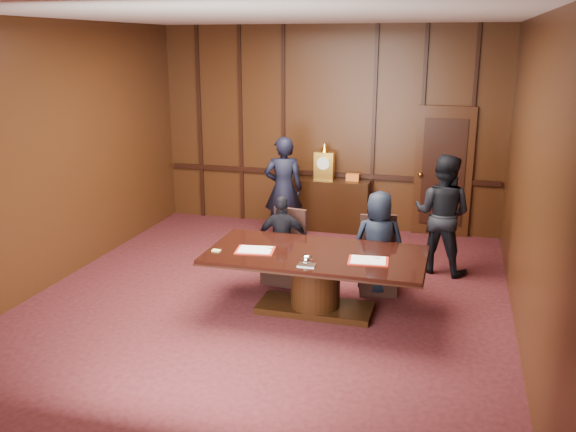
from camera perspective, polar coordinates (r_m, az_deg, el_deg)
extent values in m
plane|color=black|center=(7.92, -1.84, -7.85)|extent=(7.00, 7.00, 0.00)
plane|color=silver|center=(7.26, -2.09, 18.35)|extent=(7.00, 7.00, 0.00)
cube|color=black|center=(10.74, 3.75, 8.16)|extent=(6.00, 0.04, 3.50)
cube|color=black|center=(4.31, -16.21, -4.25)|extent=(6.00, 0.04, 3.50)
cube|color=black|center=(8.77, -21.08, 5.39)|extent=(0.04, 7.00, 3.50)
cube|color=black|center=(7.10, 21.82, 3.07)|extent=(0.04, 7.00, 3.50)
cube|color=black|center=(10.84, 3.64, 3.94)|extent=(5.90, 0.05, 0.08)
cube|color=black|center=(10.58, 14.32, 4.01)|extent=(0.95, 0.06, 2.20)
sphere|color=gold|center=(10.53, 12.27, 3.81)|extent=(0.08, 0.08, 0.08)
cube|color=black|center=(10.76, 3.36, 1.12)|extent=(1.60, 0.45, 0.90)
cube|color=black|center=(11.04, -0.23, -0.74)|extent=(0.12, 0.40, 0.06)
cube|color=black|center=(10.75, 6.97, -1.31)|extent=(0.12, 0.40, 0.06)
cube|color=gold|center=(10.61, 3.42, 4.72)|extent=(0.34, 0.18, 0.48)
cylinder|color=white|center=(10.50, 3.31, 4.94)|extent=(0.22, 0.03, 0.22)
cone|color=gold|center=(10.55, 3.45, 6.43)|extent=(0.14, 0.14, 0.16)
cube|color=black|center=(10.78, 0.57, 4.23)|extent=(0.18, 0.04, 0.22)
cube|color=orange|center=(10.57, 6.08, 3.63)|extent=(0.22, 0.12, 0.12)
cube|color=black|center=(7.60, 2.55, -8.58)|extent=(1.40, 0.60, 0.08)
cylinder|color=black|center=(7.47, 2.59, -6.13)|extent=(0.60, 0.60, 0.62)
cube|color=black|center=(7.35, 2.62, -3.82)|extent=(2.62, 1.32, 0.02)
cube|color=black|center=(7.34, 2.62, -3.67)|extent=(2.60, 1.30, 0.06)
cube|color=#B01F10|center=(7.41, -3.09, -3.22)|extent=(0.50, 0.39, 0.01)
cube|color=white|center=(7.40, -3.09, -3.15)|extent=(0.43, 0.33, 0.01)
cube|color=#B01F10|center=(7.11, 7.52, -4.18)|extent=(0.49, 0.37, 0.01)
cube|color=white|center=(7.10, 7.52, -4.11)|extent=(0.43, 0.32, 0.01)
cube|color=white|center=(6.92, 1.77, -4.60)|extent=(0.20, 0.14, 0.01)
ellipsoid|color=white|center=(6.90, 1.77, -4.14)|extent=(0.13, 0.13, 0.10)
cube|color=#E3D26F|center=(7.43, -6.73, -3.22)|extent=(0.10, 0.07, 0.01)
cube|color=black|center=(8.44, -0.42, -4.62)|extent=(0.56, 0.56, 0.46)
cube|color=black|center=(8.46, 0.22, -1.06)|extent=(0.48, 0.15, 0.55)
cylinder|color=black|center=(8.36, -2.12, -5.69)|extent=(0.04, 0.04, 0.23)
cylinder|color=black|center=(8.61, 1.24, -5.01)|extent=(0.04, 0.04, 0.23)
cube|color=black|center=(8.20, 8.39, -5.43)|extent=(0.57, 0.57, 0.46)
cube|color=black|center=(8.24, 8.42, -1.72)|extent=(0.48, 0.15, 0.55)
cylinder|color=black|center=(8.08, 6.75, -6.57)|extent=(0.04, 0.04, 0.23)
cylinder|color=black|center=(8.41, 9.89, -5.79)|extent=(0.04, 0.04, 0.23)
imported|color=black|center=(8.27, -0.52, -2.25)|extent=(0.76, 0.42, 1.23)
imported|color=black|center=(8.00, 8.47, -2.51)|extent=(0.74, 0.55, 1.37)
imported|color=black|center=(10.04, -0.43, 2.55)|extent=(0.73, 0.58, 1.74)
imported|color=black|center=(8.89, 14.23, 0.18)|extent=(0.98, 0.85, 1.71)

